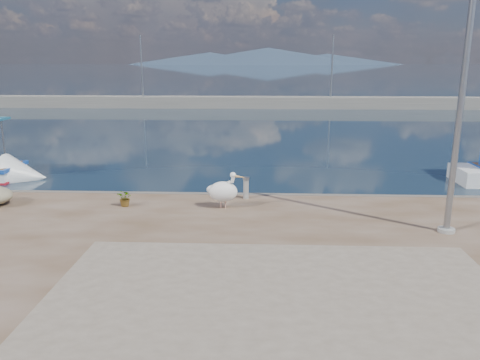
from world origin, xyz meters
The scene contains 8 objects.
ground centered at (0.00, 0.00, 0.00)m, with size 1400.00×1400.00×0.00m, color #162635.
quay_patch centered at (1.00, -3.00, 0.50)m, with size 9.00×7.00×0.01m, color gray.
breakwater centered at (0.00, 40.00, 0.60)m, with size 120.00×2.20×7.50m.
mountains centered at (4.39, 650.00, 9.51)m, with size 370.00×280.00×22.00m.
pelican centered at (-0.49, 3.43, 1.04)m, with size 1.22×0.73×1.16m.
lamp_post centered at (5.58, 1.64, 3.80)m, with size 0.44×0.96×7.00m.
bollard_near centered at (0.17, 4.49, 0.89)m, with size 0.23×0.23×0.71m.
potted_plant centered at (-3.56, 3.47, 0.77)m, with size 0.48×0.42×0.53m, color #33722D.
Camera 1 is at (0.61, -10.30, 4.91)m, focal length 35.00 mm.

